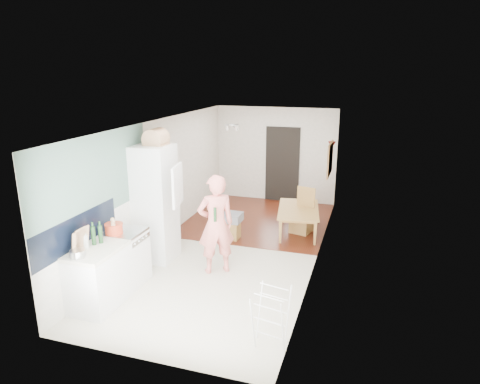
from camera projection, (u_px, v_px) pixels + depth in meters
The scene contains 32 objects.
room_shell at pixel (234, 189), 8.11m from camera, with size 3.20×7.00×2.50m, color white, non-canonical shape.
floor at pixel (235, 250), 8.46m from camera, with size 3.20×7.00×0.01m, color #BAB59D.
wood_floor_overlay at pixel (259, 219), 10.15m from camera, with size 3.20×3.30×0.01m, color #521B0E.
sage_wall_panel at pixel (96, 177), 6.57m from camera, with size 0.02×3.00×1.30m, color slate.
tile_splashback at pixel (78, 232), 6.26m from camera, with size 0.02×1.90×0.50m, color black.
doorway_recess at pixel (282, 165), 11.31m from camera, with size 0.90×0.04×2.00m, color black.
base_cabinet at pixel (99, 279), 6.37m from camera, with size 0.60×0.90×0.86m, color white.
worktop at pixel (96, 251), 6.25m from camera, with size 0.62×0.92×0.06m, color #ECE7C9.
range_cooker at pixel (126, 258), 7.06m from camera, with size 0.60×0.60×0.88m, color white.
cooker_top at pixel (124, 232), 6.93m from camera, with size 0.60×0.60×0.04m, color #B4B4B6.
fridge_housing at pixel (155, 204), 7.81m from camera, with size 0.66×0.66×2.15m, color white.
fridge_door at pixel (177, 185), 7.23m from camera, with size 0.56×0.04×0.70m, color white.
fridge_interior at pixel (169, 180), 7.59m from camera, with size 0.02×0.52×0.66m, color white.
pinboard at pixel (330, 159), 9.32m from camera, with size 0.03×0.90×0.70m, color tan.
pinboard_frame at pixel (329, 159), 9.32m from camera, with size 0.01×0.94×0.74m, color #AA7638.
wall_sconce at pixel (332, 145), 9.87m from camera, with size 0.18×0.18×0.16m, color maroon.
person at pixel (216, 216), 7.28m from camera, with size 0.76×0.50×2.07m, color #F07E73.
dining_table at pixel (299, 222), 9.30m from camera, with size 1.30×0.72×0.46m, color #AA7638.
dining_chair at pixel (302, 211), 9.22m from camera, with size 0.41×0.41×0.98m, color #AA7638, non-canonical shape.
stool at pixel (232, 230), 8.94m from camera, with size 0.30×0.30×0.39m, color #AA7638, non-canonical shape.
grey_drape at pixel (232, 217), 8.87m from camera, with size 0.39×0.39×0.18m, color slate.
drying_rack at pixel (271, 318), 5.44m from camera, with size 0.40×0.36×0.78m, color white, non-canonical shape.
bread_bin at pixel (156, 139), 7.56m from camera, with size 0.39×0.37×0.21m, color tan, non-canonical shape.
red_casserole at pixel (114, 229), 6.79m from camera, with size 0.29×0.29×0.17m, color red.
steel_pan at pixel (78, 254), 5.94m from camera, with size 0.21×0.21×0.11m, color #B4B4B6.
held_bottle at pixel (215, 215), 7.07m from camera, with size 0.05×0.05×0.24m, color #1A3E1C.
bottle_a at pixel (100, 234), 6.41m from camera, with size 0.06×0.06×0.28m, color #1A3E1C.
bottle_b at pixel (93, 236), 6.34m from camera, with size 0.07×0.07×0.28m, color #1A3E1C.
bottle_c at pixel (85, 242), 6.22m from camera, with size 0.09×0.09×0.21m, color beige.
pepper_mill_front at pixel (114, 229), 6.70m from camera, with size 0.06×0.06×0.21m, color tan.
pepper_mill_back at pixel (113, 228), 6.70m from camera, with size 0.06×0.06×0.23m, color tan.
chopping_boards at pixel (80, 240), 6.11m from camera, with size 0.04×0.26×0.35m, color tan, non-canonical shape.
Camera 1 is at (2.43, -7.42, 3.45)m, focal length 32.00 mm.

